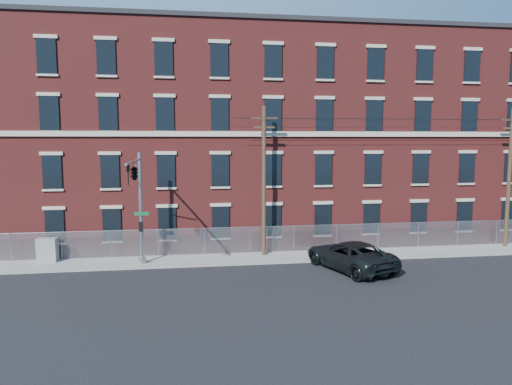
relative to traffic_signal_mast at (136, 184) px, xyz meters
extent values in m
plane|color=black|center=(6.00, -2.18, -5.39)|extent=(140.00, 140.00, 0.00)
cube|color=gray|center=(18.00, 2.82, -5.33)|extent=(65.00, 3.00, 0.12)
cube|color=maroon|center=(18.00, 11.82, 2.61)|extent=(55.00, 14.00, 16.00)
cube|color=black|center=(18.00, 11.82, 10.76)|extent=(55.30, 14.30, 0.30)
cube|color=#ADA390|center=(18.00, 4.74, 2.91)|extent=(55.00, 0.18, 0.35)
cube|color=black|center=(-5.83, 4.76, -3.19)|extent=(1.20, 0.10, 2.20)
cube|color=black|center=(-5.83, 4.76, 0.41)|extent=(1.20, 0.10, 2.20)
cube|color=black|center=(-5.83, 4.76, 4.21)|extent=(1.20, 0.10, 2.20)
cube|color=black|center=(-5.83, 4.76, 7.81)|extent=(1.20, 0.10, 2.20)
cube|color=black|center=(-2.17, 4.76, -3.19)|extent=(1.20, 0.10, 2.20)
cube|color=black|center=(-2.17, 4.76, 0.41)|extent=(1.20, 0.10, 2.20)
cube|color=black|center=(-2.17, 4.76, 4.21)|extent=(1.20, 0.10, 2.20)
cube|color=black|center=(-2.17, 4.76, 7.81)|extent=(1.20, 0.10, 2.20)
cube|color=black|center=(1.50, 4.76, -3.19)|extent=(1.20, 0.10, 2.20)
cube|color=black|center=(1.50, 4.76, 0.41)|extent=(1.20, 0.10, 2.20)
cube|color=black|center=(1.50, 4.76, 4.21)|extent=(1.20, 0.10, 2.20)
cube|color=black|center=(1.50, 4.76, 7.81)|extent=(1.20, 0.10, 2.20)
cube|color=black|center=(5.17, 4.76, -3.19)|extent=(1.20, 0.10, 2.20)
cube|color=black|center=(5.17, 4.76, 0.41)|extent=(1.20, 0.10, 2.20)
cube|color=black|center=(5.17, 4.76, 4.21)|extent=(1.20, 0.10, 2.20)
cube|color=black|center=(5.17, 4.76, 7.81)|extent=(1.20, 0.10, 2.20)
cube|color=black|center=(8.83, 4.76, -3.19)|extent=(1.20, 0.10, 2.20)
cube|color=black|center=(8.83, 4.76, 0.41)|extent=(1.20, 0.10, 2.20)
cube|color=black|center=(8.83, 4.76, 4.21)|extent=(1.20, 0.10, 2.20)
cube|color=black|center=(8.83, 4.76, 7.81)|extent=(1.20, 0.10, 2.20)
cube|color=black|center=(12.50, 4.76, -3.19)|extent=(1.20, 0.10, 2.20)
cube|color=black|center=(12.50, 4.76, 0.41)|extent=(1.20, 0.10, 2.20)
cube|color=black|center=(12.50, 4.76, 4.21)|extent=(1.20, 0.10, 2.20)
cube|color=black|center=(12.50, 4.76, 7.81)|extent=(1.20, 0.10, 2.20)
cube|color=black|center=(16.17, 4.76, -3.19)|extent=(1.20, 0.10, 2.20)
cube|color=black|center=(16.17, 4.76, 0.41)|extent=(1.20, 0.10, 2.20)
cube|color=black|center=(16.17, 4.76, 4.21)|extent=(1.20, 0.10, 2.20)
cube|color=black|center=(16.17, 4.76, 7.81)|extent=(1.20, 0.10, 2.20)
cube|color=black|center=(19.83, 4.76, -3.19)|extent=(1.20, 0.10, 2.20)
cube|color=black|center=(19.83, 4.76, 0.41)|extent=(1.20, 0.10, 2.20)
cube|color=black|center=(19.83, 4.76, 4.21)|extent=(1.20, 0.10, 2.20)
cube|color=black|center=(19.83, 4.76, 7.81)|extent=(1.20, 0.10, 2.20)
cube|color=black|center=(23.50, 4.76, -3.19)|extent=(1.20, 0.10, 2.20)
cube|color=black|center=(23.50, 4.76, 0.41)|extent=(1.20, 0.10, 2.20)
cube|color=black|center=(23.50, 4.76, 4.21)|extent=(1.20, 0.10, 2.20)
cube|color=black|center=(23.50, 4.76, 7.81)|extent=(1.20, 0.10, 2.20)
cube|color=black|center=(27.17, 4.76, -3.19)|extent=(1.20, 0.10, 2.20)
cube|color=black|center=(27.17, 4.76, 0.41)|extent=(1.20, 0.10, 2.20)
cube|color=#A5A8AD|center=(18.00, 4.12, -4.37)|extent=(59.00, 0.02, 1.80)
cylinder|color=#9EA0A5|center=(18.00, 4.12, -3.47)|extent=(59.00, 0.04, 0.04)
cylinder|color=#9EA0A5|center=(-8.39, 4.12, -4.37)|extent=(0.06, 0.06, 1.85)
cylinder|color=#9EA0A5|center=(-5.29, 4.12, -4.37)|extent=(0.06, 0.06, 1.85)
cylinder|color=#9EA0A5|center=(-2.18, 4.12, -4.37)|extent=(0.06, 0.06, 1.85)
cylinder|color=#9EA0A5|center=(0.92, 4.12, -4.37)|extent=(0.06, 0.06, 1.85)
cylinder|color=#9EA0A5|center=(4.03, 4.12, -4.37)|extent=(0.06, 0.06, 1.85)
cylinder|color=#9EA0A5|center=(7.13, 4.12, -4.37)|extent=(0.06, 0.06, 1.85)
cylinder|color=#9EA0A5|center=(10.24, 4.12, -4.37)|extent=(0.06, 0.06, 1.85)
cylinder|color=#9EA0A5|center=(13.34, 4.12, -4.37)|extent=(0.06, 0.06, 1.85)
cylinder|color=#9EA0A5|center=(16.45, 4.12, -4.37)|extent=(0.06, 0.06, 1.85)
cylinder|color=#9EA0A5|center=(19.55, 4.12, -4.37)|extent=(0.06, 0.06, 1.85)
cylinder|color=#9EA0A5|center=(22.66, 4.12, -4.37)|extent=(0.06, 0.06, 1.85)
cylinder|color=#9EA0A5|center=(25.76, 4.12, -4.37)|extent=(0.06, 0.06, 1.85)
cylinder|color=#9EA0A5|center=(0.00, 2.32, -1.77)|extent=(0.22, 0.22, 7.00)
cylinder|color=#9EA0A5|center=(0.00, 2.32, -5.07)|extent=(0.50, 0.50, 0.40)
cylinder|color=#9EA0A5|center=(0.00, -0.93, 1.33)|extent=(0.14, 6.50, 0.14)
cylinder|color=#9EA0A5|center=(0.00, 1.12, 0.33)|extent=(0.08, 2.18, 1.56)
cube|color=#0C592D|center=(0.05, 2.17, -2.07)|extent=(0.90, 0.03, 0.22)
cube|color=black|center=(0.00, 2.07, -2.87)|extent=(0.25, 0.25, 0.60)
imported|color=black|center=(0.00, -3.48, 0.78)|extent=(0.16, 0.20, 1.00)
imported|color=black|center=(0.00, -0.68, 0.78)|extent=(0.53, 2.48, 1.00)
cylinder|color=#403020|center=(8.00, 3.42, -0.27)|extent=(0.28, 0.28, 10.00)
cube|color=#403020|center=(8.00, 3.42, 3.93)|extent=(1.80, 0.12, 0.12)
cube|color=#403020|center=(8.00, 3.42, 3.33)|extent=(1.40, 0.12, 0.12)
cylinder|color=#403020|center=(26.00, 3.42, -0.27)|extent=(0.28, 0.28, 10.00)
cube|color=#403020|center=(26.00, 3.42, 3.33)|extent=(1.40, 0.12, 0.12)
cylinder|color=black|center=(26.00, 3.72, 3.93)|extent=(40.00, 0.02, 0.02)
cylinder|color=black|center=(26.00, 3.42, 3.33)|extent=(40.00, 0.02, 0.02)
imported|color=black|center=(12.70, -0.48, -4.51)|extent=(4.88, 6.93, 1.76)
cube|color=slate|center=(-6.04, 3.58, -4.50)|extent=(1.28, 0.73, 1.54)
camera|label=1|loc=(2.95, -27.58, 2.56)|focal=33.07mm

